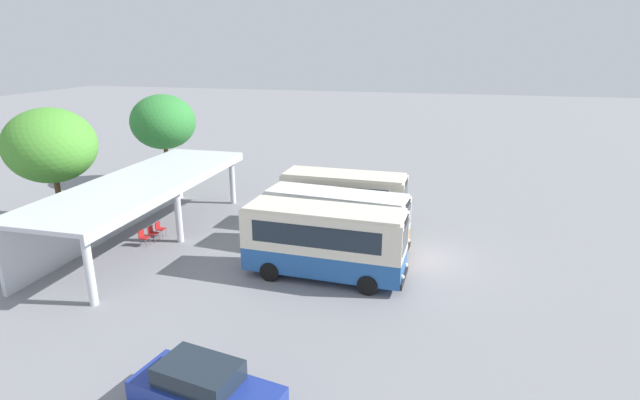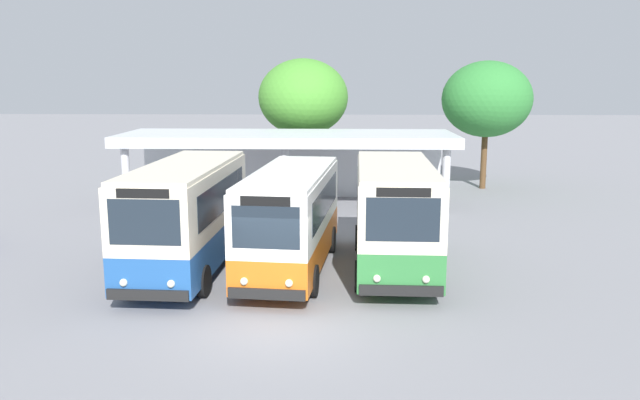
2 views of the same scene
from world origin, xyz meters
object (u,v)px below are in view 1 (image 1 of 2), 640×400
object	(u,v)px
city_bus_middle_cream	(344,199)
parked_car_flank	(205,389)
waiting_chair_end_by_column	(143,236)
waiting_chair_second_from_end	(152,232)
city_bus_second_in_row	(336,219)
waiting_chair_middle_seat	(160,228)
city_bus_nearest_orange	(324,240)

from	to	relation	value
city_bus_middle_cream	parked_car_flank	distance (m)	15.86
waiting_chair_end_by_column	waiting_chair_second_from_end	bearing A→B (deg)	-9.01
city_bus_second_in_row	waiting_chair_middle_seat	xyz separation A→B (m)	(-0.54, 9.96, -1.23)
waiting_chair_second_from_end	city_bus_second_in_row	bearing A→B (deg)	-83.02
parked_car_flank	waiting_chair_end_by_column	distance (m)	14.00
city_bus_nearest_orange	waiting_chair_end_by_column	bearing A→B (deg)	82.89
city_bus_second_in_row	parked_car_flank	xyz separation A→B (m)	(-12.62, 1.08, -0.92)
city_bus_middle_cream	parked_car_flank	xyz separation A→B (m)	(-15.80, 0.85, -1.01)
waiting_chair_end_by_column	waiting_chair_middle_seat	size ratio (longest dim) A/B	1.00
city_bus_second_in_row	waiting_chair_middle_seat	distance (m)	10.05
city_bus_second_in_row	waiting_chair_second_from_end	xyz separation A→B (m)	(-1.22, 9.99, -1.23)
city_bus_nearest_orange	waiting_chair_end_by_column	world-z (taller)	city_bus_nearest_orange
city_bus_nearest_orange	parked_car_flank	xyz separation A→B (m)	(-9.43, 1.24, -1.03)
city_bus_nearest_orange	waiting_chair_middle_seat	xyz separation A→B (m)	(2.64, 10.12, -1.33)
city_bus_second_in_row	waiting_chair_second_from_end	world-z (taller)	city_bus_second_in_row
city_bus_second_in_row	waiting_chair_middle_seat	bearing A→B (deg)	93.11
waiting_chair_second_from_end	city_bus_nearest_orange	bearing A→B (deg)	-100.94
city_bus_second_in_row	city_bus_nearest_orange	bearing A→B (deg)	-177.23
city_bus_second_in_row	waiting_chair_end_by_column	size ratio (longest dim) A/B	8.78
parked_car_flank	waiting_chair_second_from_end	distance (m)	14.46
parked_car_flank	waiting_chair_end_by_column	size ratio (longest dim) A/B	5.43
city_bus_nearest_orange	waiting_chair_middle_seat	bearing A→B (deg)	75.36
parked_car_flank	waiting_chair_second_from_end	xyz separation A→B (m)	(11.39, 8.91, -0.31)
waiting_chair_second_from_end	parked_car_flank	bearing A→B (deg)	-141.97
city_bus_middle_cream	waiting_chair_end_by_column	world-z (taller)	city_bus_middle_cream
waiting_chair_end_by_column	waiting_chair_second_from_end	xyz separation A→B (m)	(0.68, -0.11, 0.00)
city_bus_middle_cream	parked_car_flank	size ratio (longest dim) A/B	1.53
waiting_chair_second_from_end	waiting_chair_middle_seat	size ratio (longest dim) A/B	1.00
waiting_chair_end_by_column	city_bus_middle_cream	bearing A→B (deg)	-62.70
city_bus_nearest_orange	city_bus_second_in_row	world-z (taller)	city_bus_nearest_orange
parked_car_flank	city_bus_middle_cream	bearing A→B (deg)	-3.09
city_bus_nearest_orange	waiting_chair_second_from_end	xyz separation A→B (m)	(1.96, 10.15, -1.33)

